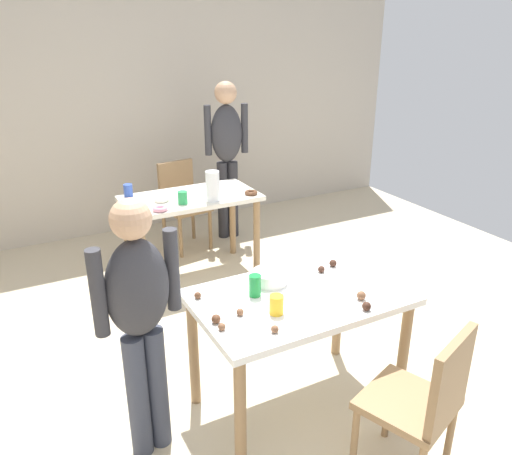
# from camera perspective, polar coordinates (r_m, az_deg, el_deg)

# --- Properties ---
(ground_plane) EXTENTS (6.40, 6.40, 0.00)m
(ground_plane) POSITION_cam_1_polar(r_m,az_deg,el_deg) (3.38, 4.78, -17.11)
(ground_plane) COLOR beige
(wall_back) EXTENTS (6.40, 0.10, 2.60)m
(wall_back) POSITION_cam_1_polar(r_m,az_deg,el_deg) (5.64, -12.98, 12.88)
(wall_back) COLOR #BCB2A3
(wall_back) RESTS_ON ground_plane
(dining_table_near) EXTENTS (1.16, 0.73, 0.75)m
(dining_table_near) POSITION_cam_1_polar(r_m,az_deg,el_deg) (2.86, 4.86, -9.35)
(dining_table_near) COLOR white
(dining_table_near) RESTS_ON ground_plane
(dining_table_far) EXTENTS (1.16, 0.62, 0.75)m
(dining_table_far) POSITION_cam_1_polar(r_m,az_deg,el_deg) (4.46, -7.34, 2.09)
(dining_table_far) COLOR silver
(dining_table_far) RESTS_ON ground_plane
(chair_near_table) EXTENTS (0.51, 0.51, 0.87)m
(chair_near_table) POSITION_cam_1_polar(r_m,az_deg,el_deg) (2.61, 18.41, -17.89)
(chair_near_table) COLOR olive
(chair_near_table) RESTS_ON ground_plane
(chair_far_table) EXTENTS (0.46, 0.46, 0.87)m
(chair_far_table) POSITION_cam_1_polar(r_m,az_deg,el_deg) (5.14, -8.35, 3.14)
(chair_far_table) COLOR olive
(chair_far_table) RESTS_ON ground_plane
(person_girl_near) EXTENTS (0.46, 0.26, 1.41)m
(person_girl_near) POSITION_cam_1_polar(r_m,az_deg,el_deg) (2.53, -12.96, -9.24)
(person_girl_near) COLOR #383D4C
(person_girl_near) RESTS_ON ground_plane
(person_adult_far) EXTENTS (0.46, 0.25, 1.62)m
(person_adult_far) POSITION_cam_1_polar(r_m,az_deg,el_deg) (5.20, -3.32, 9.13)
(person_adult_far) COLOR #28282D
(person_adult_far) RESTS_ON ground_plane
(mixing_bowl) EXTENTS (0.20, 0.20, 0.07)m
(mixing_bowl) POSITION_cam_1_polar(r_m,az_deg,el_deg) (2.89, 1.58, -5.61)
(mixing_bowl) COLOR white
(mixing_bowl) RESTS_ON dining_table_near
(soda_can) EXTENTS (0.07, 0.07, 0.12)m
(soda_can) POSITION_cam_1_polar(r_m,az_deg,el_deg) (2.75, -0.12, -6.56)
(soda_can) COLOR #198438
(soda_can) RESTS_ON dining_table_near
(fork_near) EXTENTS (0.17, 0.02, 0.01)m
(fork_near) POSITION_cam_1_polar(r_m,az_deg,el_deg) (3.00, 10.92, -5.69)
(fork_near) COLOR silver
(fork_near) RESTS_ON dining_table_near
(cup_near_0) EXTENTS (0.07, 0.07, 0.10)m
(cup_near_0) POSITION_cam_1_polar(r_m,az_deg,el_deg) (2.60, 2.32, -8.69)
(cup_near_0) COLOR yellow
(cup_near_0) RESTS_ON dining_table_near
(cake_ball_0) EXTENTS (0.04, 0.04, 0.04)m
(cake_ball_0) POSITION_cam_1_polar(r_m,az_deg,el_deg) (2.76, -6.58, -7.61)
(cake_ball_0) COLOR brown
(cake_ball_0) RESTS_ON dining_table_near
(cake_ball_1) EXTENTS (0.05, 0.05, 0.05)m
(cake_ball_1) POSITION_cam_1_polar(r_m,az_deg,el_deg) (2.69, 12.34, -8.67)
(cake_ball_1) COLOR #3D2319
(cake_ball_1) RESTS_ON dining_table_near
(cake_ball_2) EXTENTS (0.04, 0.04, 0.04)m
(cake_ball_2) POSITION_cam_1_polar(r_m,az_deg,el_deg) (2.60, -1.81, -9.49)
(cake_ball_2) COLOR brown
(cake_ball_2) RESTS_ON dining_table_near
(cake_ball_3) EXTENTS (0.04, 0.04, 0.04)m
(cake_ball_3) POSITION_cam_1_polar(r_m,az_deg,el_deg) (3.04, 7.37, -4.69)
(cake_ball_3) COLOR #3D2319
(cake_ball_3) RESTS_ON dining_table_near
(cake_ball_4) EXTENTS (0.05, 0.05, 0.05)m
(cake_ball_4) POSITION_cam_1_polar(r_m,az_deg,el_deg) (2.54, -4.52, -10.23)
(cake_ball_4) COLOR brown
(cake_ball_4) RESTS_ON dining_table_near
(cake_ball_5) EXTENTS (0.05, 0.05, 0.05)m
(cake_ball_5) POSITION_cam_1_polar(r_m,az_deg,el_deg) (2.79, 11.78, -7.51)
(cake_ball_5) COLOR brown
(cake_ball_5) RESTS_ON dining_table_near
(cake_ball_6) EXTENTS (0.05, 0.05, 0.05)m
(cake_ball_6) POSITION_cam_1_polar(r_m,az_deg,el_deg) (3.12, 8.67, -3.99)
(cake_ball_6) COLOR #3D2319
(cake_ball_6) RESTS_ON dining_table_near
(cake_ball_7) EXTENTS (0.04, 0.04, 0.04)m
(cake_ball_7) POSITION_cam_1_polar(r_m,az_deg,el_deg) (2.46, 2.13, -11.36)
(cake_ball_7) COLOR brown
(cake_ball_7) RESTS_ON dining_table_near
(cake_ball_8) EXTENTS (0.04, 0.04, 0.04)m
(cake_ball_8) POSITION_cam_1_polar(r_m,az_deg,el_deg) (2.49, -3.87, -11.09)
(cake_ball_8) COLOR brown
(cake_ball_8) RESTS_ON dining_table_near
(pitcher_far) EXTENTS (0.12, 0.12, 0.25)m
(pitcher_far) POSITION_cam_1_polar(r_m,az_deg,el_deg) (4.24, -4.91, 4.68)
(pitcher_far) COLOR white
(pitcher_far) RESTS_ON dining_table_far
(cup_far_0) EXTENTS (0.08, 0.08, 0.11)m
(cup_far_0) POSITION_cam_1_polar(r_m,az_deg,el_deg) (4.21, -8.27, 3.35)
(cup_far_0) COLOR green
(cup_far_0) RESTS_ON dining_table_far
(cup_far_1) EXTENTS (0.07, 0.07, 0.09)m
(cup_far_1) POSITION_cam_1_polar(r_m,az_deg,el_deg) (4.08, -13.34, 2.28)
(cup_far_1) COLOR white
(cup_far_1) RESTS_ON dining_table_far
(cup_far_2) EXTENTS (0.08, 0.08, 0.11)m
(cup_far_2) POSITION_cam_1_polar(r_m,az_deg,el_deg) (4.49, -14.20, 4.07)
(cup_far_2) COLOR #3351B2
(cup_far_2) RESTS_ON dining_table_far
(donut_far_0) EXTENTS (0.11, 0.11, 0.03)m
(donut_far_0) POSITION_cam_1_polar(r_m,az_deg,el_deg) (4.42, -0.56, 3.95)
(donut_far_0) COLOR brown
(donut_far_0) RESTS_ON dining_table_far
(donut_far_1) EXTENTS (0.13, 0.13, 0.04)m
(donut_far_1) POSITION_cam_1_polar(r_m,az_deg,el_deg) (4.31, -10.60, 3.14)
(donut_far_1) COLOR white
(donut_far_1) RESTS_ON dining_table_far
(donut_far_2) EXTENTS (0.12, 0.12, 0.04)m
(donut_far_2) POSITION_cam_1_polar(r_m,az_deg,el_deg) (4.09, -10.75, 2.11)
(donut_far_2) COLOR pink
(donut_far_2) RESTS_ON dining_table_far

